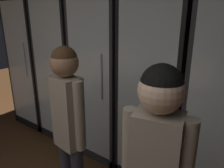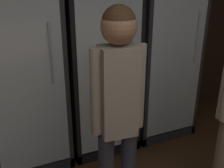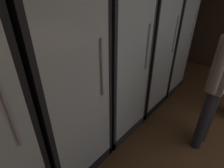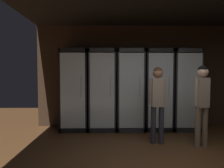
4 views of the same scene
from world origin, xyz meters
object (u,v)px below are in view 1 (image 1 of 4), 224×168
shopper_near (69,123)px  cooler_right (160,88)px  cooler_left (69,69)px  cooler_center (108,78)px  cooler_far_left (39,62)px

shopper_near → cooler_right: bearing=76.3°
cooler_left → cooler_center: bearing=0.0°
cooler_far_left → shopper_near: (1.89, -1.09, -0.04)m
cooler_left → cooler_center: size_ratio=1.00×
cooler_far_left → cooler_left: same height
shopper_near → cooler_far_left: bearing=150.1°
cooler_far_left → cooler_right: bearing=0.0°
cooler_center → cooler_right: (0.72, -0.00, 0.01)m
cooler_far_left → cooler_center: same height
cooler_right → shopper_near: 1.12m
cooler_far_left → cooler_center: size_ratio=1.00×
cooler_left → cooler_center: same height
cooler_left → cooler_center: (0.72, 0.00, -0.00)m
cooler_far_left → cooler_center: bearing=0.1°
cooler_right → shopper_near: (-0.27, -1.09, -0.04)m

